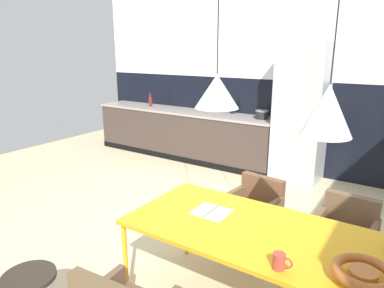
# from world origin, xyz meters

# --- Properties ---
(ground_plane) EXTENTS (9.08, 9.08, 0.00)m
(ground_plane) POSITION_xyz_m (0.00, 0.00, 0.00)
(ground_plane) COLOR #C7B78E
(back_wall_splashback_dark) EXTENTS (6.98, 0.12, 1.48)m
(back_wall_splashback_dark) POSITION_xyz_m (0.00, 2.80, 0.74)
(back_wall_splashback_dark) COLOR black
(back_wall_splashback_dark) RESTS_ON ground
(back_wall_panel_upper) EXTENTS (6.98, 0.12, 1.48)m
(back_wall_panel_upper) POSITION_xyz_m (0.00, 2.80, 2.23)
(back_wall_panel_upper) COLOR silver
(back_wall_panel_upper) RESTS_ON back_wall_splashback_dark
(kitchen_counter) EXTENTS (3.60, 0.63, 0.88)m
(kitchen_counter) POSITION_xyz_m (-1.56, 2.44, 0.44)
(kitchen_counter) COLOR #40332D
(kitchen_counter) RESTS_ON ground
(refrigerator_column) EXTENTS (0.70, 0.60, 2.06)m
(refrigerator_column) POSITION_xyz_m (0.60, 2.44, 1.03)
(refrigerator_column) COLOR #ADAFB2
(refrigerator_column) RESTS_ON ground
(dining_table) EXTENTS (1.89, 0.91, 0.73)m
(dining_table) POSITION_xyz_m (1.25, -0.61, 0.69)
(dining_table) COLOR gold
(dining_table) RESTS_ON ground
(armchair_facing_counter) EXTENTS (0.51, 0.50, 0.72)m
(armchair_facing_counter) POSITION_xyz_m (1.68, 0.31, 0.47)
(armchair_facing_counter) COLOR brown
(armchair_facing_counter) RESTS_ON ground
(armchair_far_side) EXTENTS (0.54, 0.53, 0.73)m
(armchair_far_side) POSITION_xyz_m (0.84, 0.28, 0.48)
(armchair_far_side) COLOR brown
(armchair_far_side) RESTS_ON ground
(fruit_bowl) EXTENTS (0.33, 0.33, 0.09)m
(fruit_bowl) POSITION_xyz_m (1.94, -0.84, 0.79)
(fruit_bowl) COLOR #B2662D
(fruit_bowl) RESTS_ON dining_table
(open_book) EXTENTS (0.27, 0.24, 0.02)m
(open_book) POSITION_xyz_m (0.83, -0.56, 0.74)
(open_book) COLOR white
(open_book) RESTS_ON dining_table
(mug_white_ceramic) EXTENTS (0.12, 0.07, 0.10)m
(mug_white_ceramic) POSITION_xyz_m (1.52, -0.96, 0.78)
(mug_white_ceramic) COLOR #B23D33
(mug_white_ceramic) RESTS_ON dining_table
(cooking_pot) EXTENTS (0.21, 0.21, 0.16)m
(cooking_pot) POSITION_xyz_m (-0.03, 2.48, 0.95)
(cooking_pot) COLOR black
(cooking_pot) RESTS_ON kitchen_counter
(bottle_spice_small) EXTENTS (0.08, 0.08, 0.27)m
(bottle_spice_small) POSITION_xyz_m (-0.63, 2.64, 0.98)
(bottle_spice_small) COLOR black
(bottle_spice_small) RESTS_ON kitchen_counter
(bottle_vinegar_dark) EXTENTS (0.06, 0.06, 0.26)m
(bottle_vinegar_dark) POSITION_xyz_m (-2.31, 2.44, 0.99)
(bottle_vinegar_dark) COLOR maroon
(bottle_vinegar_dark) RESTS_ON kitchen_counter
(side_stool) EXTENTS (0.36, 0.36, 0.48)m
(side_stool) POSITION_xyz_m (0.02, -1.62, 0.44)
(side_stool) COLOR #2D261E
(side_stool) RESTS_ON ground
(pendant_lamp_over_table_near) EXTENTS (0.31, 0.31, 1.36)m
(pendant_lamp_over_table_near) POSITION_xyz_m (0.87, -0.58, 1.68)
(pendant_lamp_over_table_near) COLOR black
(pendant_lamp_over_table_far) EXTENTS (0.30, 0.30, 1.46)m
(pendant_lamp_over_table_far) POSITION_xyz_m (1.62, -0.60, 1.62)
(pendant_lamp_over_table_far) COLOR black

